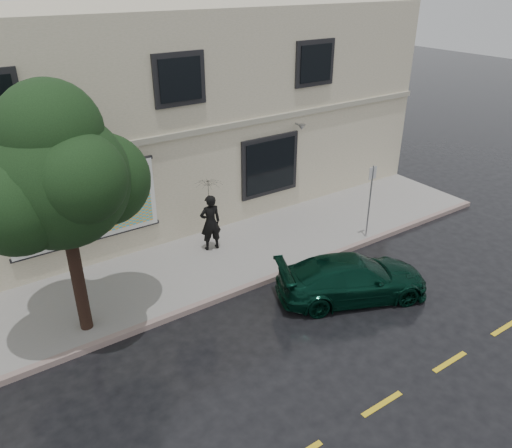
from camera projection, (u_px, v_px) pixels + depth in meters
ground at (280, 317)px, 12.80m from camera, size 90.00×90.00×0.00m
sidewalk at (216, 260)px, 15.16m from camera, size 20.00×3.50×0.15m
curb at (248, 287)px, 13.87m from camera, size 20.00×0.18×0.16m
road_marking at (382, 404)px, 10.22m from camera, size 19.00×0.12×0.01m
building at (132, 110)px, 17.85m from camera, size 20.00×8.12×7.00m
billboard at (84, 207)px, 13.90m from camera, size 4.30×0.16×2.20m
car at (353, 278)px, 13.35m from camera, size 4.45×3.22×1.19m
pedestrian at (210, 223)px, 15.27m from camera, size 0.71×0.52×1.82m
umbrella at (209, 185)px, 14.71m from camera, size 1.15×1.15×0.65m
street_tree at (59, 181)px, 10.48m from camera, size 2.98×2.98×5.36m
sign_pole at (370, 195)px, 15.71m from camera, size 0.30×0.05×2.46m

